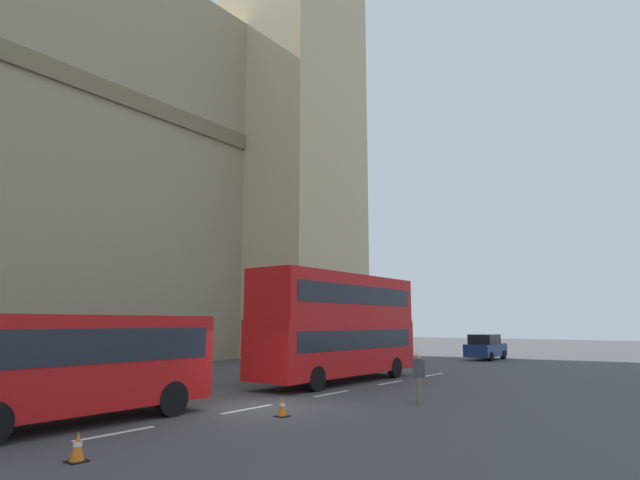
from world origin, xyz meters
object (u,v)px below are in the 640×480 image
object	(u,v)px
pedestrian_near_cones	(419,376)
double_decker_bus	(339,322)
sedan_lead	(486,347)
traffic_cone_middle	(282,407)
traffic_cone_west	(78,447)

from	to	relation	value
pedestrian_near_cones	double_decker_bus	bearing A→B (deg)	57.96
sedan_lead	traffic_cone_middle	bearing A→B (deg)	-172.70
traffic_cone_west	pedestrian_near_cones	bearing A→B (deg)	-10.65
double_decker_bus	pedestrian_near_cones	world-z (taller)	double_decker_bus
double_decker_bus	pedestrian_near_cones	size ratio (longest dim) A/B	6.02
double_decker_bus	traffic_cone_middle	distance (m)	9.43
traffic_cone_west	pedestrian_near_cones	distance (m)	11.08
sedan_lead	traffic_cone_middle	distance (m)	27.37
sedan_lead	traffic_cone_west	bearing A→B (deg)	-173.96
double_decker_bus	pedestrian_near_cones	bearing A→B (deg)	-122.04
traffic_cone_middle	pedestrian_near_cones	xyz separation A→B (m)	(4.66, -2.10, 0.63)
double_decker_bus	traffic_cone_west	world-z (taller)	double_decker_bus
traffic_cone_west	pedestrian_near_cones	xyz separation A→B (m)	(10.87, -2.04, 0.63)
double_decker_bus	traffic_cone_west	size ratio (longest dim) A/B	17.53
sedan_lead	traffic_cone_middle	world-z (taller)	sedan_lead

